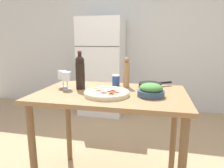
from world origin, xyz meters
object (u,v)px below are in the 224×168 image
object	(u,v)px
salt_canister	(116,80)
wine_glass_near	(67,77)
salad_bowl	(151,90)
homemade_pizza	(107,93)
wine_glass_far	(63,76)
pepper_mill	(126,73)
wine_bottle	(80,72)
refrigerator	(102,67)
cast_iron_skillet	(150,85)

from	to	relation	value
salt_canister	wine_glass_near	bearing A→B (deg)	-149.74
wine_glass_near	salt_canister	xyz separation A→B (m)	(0.39, 0.22, -0.05)
salad_bowl	homemade_pizza	world-z (taller)	salad_bowl
wine_glass_far	homemade_pizza	world-z (taller)	wine_glass_far
pepper_mill	salt_canister	xyz separation A→B (m)	(-0.10, 0.02, -0.08)
wine_glass_near	salt_canister	size ratio (longest dim) A/B	1.46
wine_glass_far	pepper_mill	bearing A→B (deg)	13.95
wine_bottle	homemade_pizza	size ratio (longest dim) A/B	0.93
wine_bottle	salt_canister	xyz separation A→B (m)	(0.28, 0.18, -0.10)
pepper_mill	wine_glass_far	bearing A→B (deg)	-166.05
refrigerator	wine_glass_far	size ratio (longest dim) A/B	11.07
wine_glass_far	cast_iron_skillet	distance (m)	0.79
wine_glass_near	wine_glass_far	bearing A→B (deg)	137.83
wine_bottle	wine_glass_near	bearing A→B (deg)	-157.07
salt_canister	cast_iron_skillet	xyz separation A→B (m)	(0.32, 0.01, -0.03)
refrigerator	salad_bowl	size ratio (longest dim) A/B	8.28
wine_glass_far	salad_bowl	bearing A→B (deg)	-9.97
salad_bowl	salt_canister	world-z (taller)	salt_canister
pepper_mill	cast_iron_skillet	distance (m)	0.24
wine_glass_near	salad_bowl	distance (m)	0.72
wine_glass_near	salt_canister	bearing A→B (deg)	30.26
wine_glass_far	salt_canister	bearing A→B (deg)	19.66
wine_glass_near	pepper_mill	xyz separation A→B (m)	(0.49, 0.20, 0.02)
salad_bowl	refrigerator	bearing A→B (deg)	114.95
wine_bottle	cast_iron_skillet	world-z (taller)	wine_bottle
refrigerator	homemade_pizza	size ratio (longest dim) A/B	4.77
refrigerator	cast_iron_skillet	bearing A→B (deg)	-61.45
wine_bottle	homemade_pizza	distance (m)	0.35
wine_glass_far	homemade_pizza	size ratio (longest dim) A/B	0.43
refrigerator	cast_iron_skillet	world-z (taller)	refrigerator
cast_iron_skillet	wine_glass_near	bearing A→B (deg)	-161.52
wine_glass_near	wine_glass_far	world-z (taller)	same
pepper_mill	homemade_pizza	size ratio (longest dim) A/B	0.76
wine_glass_far	cast_iron_skillet	bearing A→B (deg)	12.58
salt_canister	cast_iron_skillet	world-z (taller)	salt_canister
wine_glass_near	pepper_mill	bearing A→B (deg)	22.39
refrigerator	wine_glass_far	xyz separation A→B (m)	(0.13, -1.84, 0.15)
refrigerator	pepper_mill	world-z (taller)	refrigerator
wine_glass_near	pepper_mill	distance (m)	0.53
refrigerator	salad_bowl	xyz separation A→B (m)	(0.92, -1.97, 0.09)
salad_bowl	homemade_pizza	xyz separation A→B (m)	(-0.33, -0.04, -0.03)
salt_canister	cast_iron_skillet	size ratio (longest dim) A/B	0.35
refrigerator	wine_glass_near	size ratio (longest dim) A/B	11.07
salt_canister	wine_glass_far	bearing A→B (deg)	-160.34
pepper_mill	refrigerator	bearing A→B (deg)	112.13
wine_bottle	wine_glass_near	distance (m)	0.12
wine_glass_far	salt_canister	xyz separation A→B (m)	(0.45, 0.16, -0.06)
refrigerator	wine_glass_near	world-z (taller)	refrigerator
wine_bottle	salt_canister	bearing A→B (deg)	32.78
pepper_mill	homemade_pizza	distance (m)	0.35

